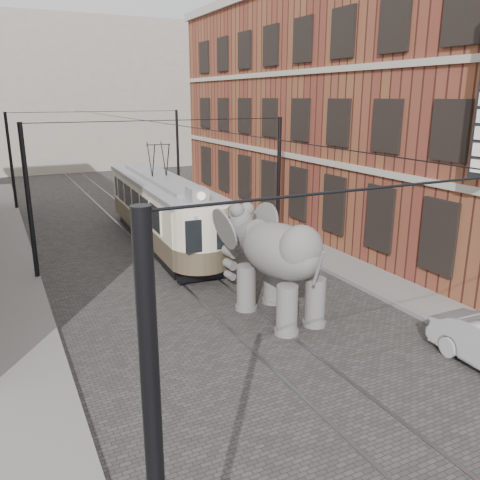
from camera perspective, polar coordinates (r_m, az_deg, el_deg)
ground at (r=16.95m, az=-0.74°, el=-7.95°), size 120.00×120.00×0.00m
tram_rails at (r=16.95m, az=-0.74°, el=-7.91°), size 1.54×80.00×0.02m
sidewalk_right at (r=20.05m, az=14.97°, el=-4.41°), size 2.00×60.00×0.15m
sidewalk_left at (r=15.56m, az=-23.36°, el=-11.34°), size 2.00×60.00×0.15m
brick_building at (r=29.01m, az=11.62°, el=13.92°), size 8.00×26.00×12.00m
distant_block at (r=54.41m, az=-19.93°, el=15.17°), size 28.00×10.00×14.00m
catenary at (r=20.43m, az=-7.36°, el=4.91°), size 11.00×30.20×6.00m
tram at (r=24.25m, az=-9.05°, el=5.11°), size 2.95×12.14×4.78m
elephant at (r=15.89m, az=4.56°, el=-3.03°), size 3.74×5.92×3.42m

